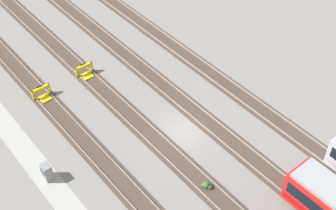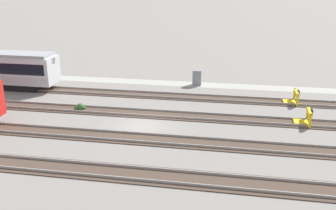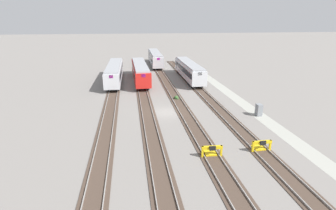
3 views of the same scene
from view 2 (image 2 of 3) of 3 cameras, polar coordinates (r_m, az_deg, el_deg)
ground_plane at (r=30.72m, az=-3.98°, el=-2.95°), size 400.00×400.00×0.00m
service_walkway at (r=42.20m, az=0.09°, el=3.19°), size 54.00×2.00×0.01m
rail_track_nearest at (r=37.81m, az=-1.15°, el=1.39°), size 90.00×2.23×0.21m
rail_track_near_inner at (r=33.04m, az=-2.90°, el=-1.25°), size 90.00×2.24×0.21m
rail_track_middle at (r=28.40m, az=-5.24°, el=-4.76°), size 90.00×2.24×0.21m
rail_track_far_inner at (r=23.98m, az=-8.51°, el=-9.58°), size 90.00×2.23×0.21m
bumper_stop_nearest_track at (r=37.35m, az=17.70°, el=1.00°), size 1.35×2.00×1.22m
bumper_stop_near_inner_track at (r=32.58m, az=19.31°, el=-1.75°), size 1.38×2.01×1.22m
electrical_cabinet at (r=41.42m, az=4.25°, el=3.98°), size 0.90×0.73×1.60m
weed_clump at (r=34.78m, az=-12.63°, el=-0.31°), size 0.92×0.70×0.64m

